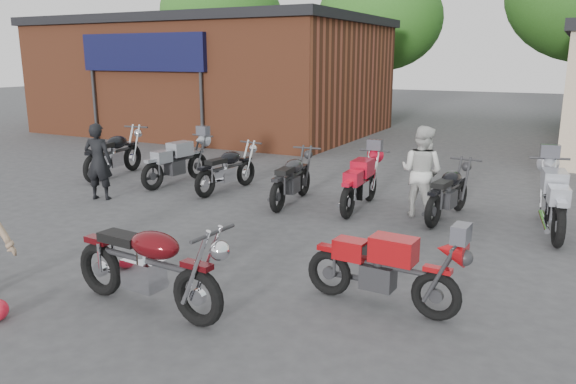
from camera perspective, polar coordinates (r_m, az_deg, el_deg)
The scene contains 15 objects.
ground at distance 6.70m, azimuth -11.59°, elevation -12.06°, with size 90.00×90.00×0.00m, color #39393C.
brick_building at distance 22.68m, azimuth -7.45°, elevation 11.31°, with size 12.00×8.00×4.00m, color brown.
tree_0 at distance 32.12m, azimuth -6.78°, elevation 15.73°, with size 6.56×6.56×8.20m, color #245416, non-canonical shape.
tree_1 at distance 28.10m, azimuth 9.21°, elevation 15.14°, with size 5.92×5.92×7.40m, color #245416, non-canonical shape.
vintage_motorcycle at distance 6.62m, azimuth -14.07°, elevation -6.70°, with size 2.14×0.71×1.24m, color #49090D, non-canonical shape.
sportbike at distance 6.62m, azimuth 9.71°, elevation -7.32°, with size 1.83×0.60×1.06m, color #AD0E12, non-canonical shape.
person_dark at distance 12.07m, azimuth -18.71°, elevation 2.94°, with size 0.57×0.38×1.57m, color black.
person_light at distance 10.47m, azimuth 13.40°, elevation 2.03°, with size 0.81×0.63×1.67m, color beige.
row_bike_0 at distance 14.33m, azimuth -17.24°, elevation 3.98°, with size 2.15×0.71×1.25m, color black, non-canonical shape.
row_bike_1 at distance 13.10m, azimuth -11.24°, elevation 3.27°, with size 1.99×0.66×1.16m, color gray, non-canonical shape.
row_bike_2 at distance 12.24m, azimuth -6.19°, elevation 2.59°, with size 1.88×0.62×1.09m, color black, non-canonical shape.
row_bike_3 at distance 11.15m, azimuth 0.40°, elevation 1.65°, with size 1.93×0.64×1.12m, color black, non-canonical shape.
row_bike_4 at distance 10.81m, azimuth 7.37°, elevation 1.21°, with size 1.96×0.65×1.14m, color red, non-canonical shape.
row_bike_5 at distance 10.49m, azimuth 16.02°, elevation 0.27°, with size 1.88×0.62×1.09m, color black, non-canonical shape.
row_bike_6 at distance 10.26m, azimuth 25.37°, elevation -0.41°, with size 2.13×0.70×1.24m, color #9C9FAA, non-canonical shape.
Camera 1 is at (3.88, -4.65, 2.87)m, focal length 35.00 mm.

